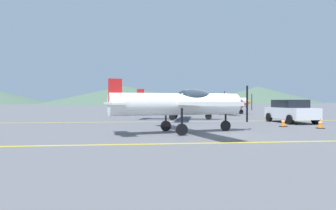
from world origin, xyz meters
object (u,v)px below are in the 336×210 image
(airplane_far, at_px, (221,102))
(airplane_mid, at_px, (179,102))
(car_sedan, at_px, (291,111))
(traffic_cone_front, at_px, (283,122))
(traffic_cone_side, at_px, (320,123))
(airplane_near, at_px, (182,103))

(airplane_far, bearing_deg, airplane_mid, -124.78)
(car_sedan, distance_m, traffic_cone_front, 3.76)
(airplane_far, distance_m, traffic_cone_side, 17.86)
(airplane_mid, distance_m, car_sedan, 8.55)
(airplane_far, distance_m, traffic_cone_front, 16.60)
(airplane_near, relative_size, traffic_cone_side, 14.29)
(airplane_near, distance_m, traffic_cone_front, 7.12)
(airplane_far, xyz_separation_m, car_sedan, (1.01, -13.48, -0.58))
(airplane_near, distance_m, airplane_far, 20.64)
(airplane_mid, relative_size, airplane_far, 1.00)
(airplane_mid, height_order, airplane_far, same)
(airplane_mid, xyz_separation_m, traffic_cone_side, (6.63, -8.84, -1.14))
(airplane_far, distance_m, car_sedan, 13.53)
(airplane_near, xyz_separation_m, car_sedan, (8.64, 5.70, -0.58))
(traffic_cone_front, relative_size, traffic_cone_side, 1.00)
(airplane_far, bearing_deg, traffic_cone_front, -93.87)
(car_sedan, bearing_deg, airplane_mid, 148.18)
(airplane_near, distance_m, airplane_mid, 10.29)
(airplane_far, height_order, car_sedan, airplane_far)
(airplane_mid, height_order, traffic_cone_side, airplane_mid)
(airplane_mid, bearing_deg, airplane_near, -97.79)
(traffic_cone_front, bearing_deg, airplane_near, -157.85)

